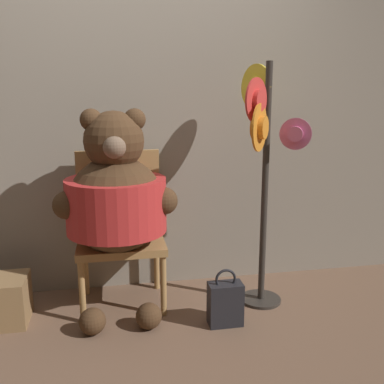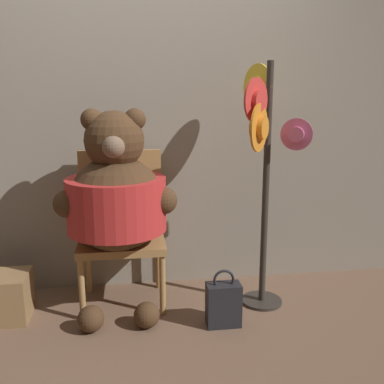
% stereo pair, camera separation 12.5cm
% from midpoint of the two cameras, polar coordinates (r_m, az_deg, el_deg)
% --- Properties ---
extents(ground_plane, '(14.00, 14.00, 0.00)m').
position_cam_midpoint_polar(ground_plane, '(2.83, -4.74, -17.11)').
color(ground_plane, brown).
extents(wall_back, '(8.00, 0.10, 2.56)m').
position_cam_midpoint_polar(wall_back, '(3.14, -5.93, 10.30)').
color(wall_back, gray).
rests_on(wall_back, ground_plane).
extents(chair, '(0.57, 0.47, 1.04)m').
position_cam_midpoint_polar(chair, '(2.99, -8.19, -4.14)').
color(chair, '#B2844C').
rests_on(chair, ground_plane).
extents(teddy_bear, '(0.77, 0.68, 1.33)m').
position_cam_midpoint_polar(teddy_bear, '(2.77, -8.78, -0.76)').
color(teddy_bear, '#4C331E').
rests_on(teddy_bear, ground_plane).
extents(hat_display_rack, '(0.47, 0.53, 1.62)m').
position_cam_midpoint_polar(hat_display_rack, '(2.78, 10.80, 4.89)').
color(hat_display_rack, '#332D28').
rests_on(hat_display_rack, ground_plane).
extents(handbag_on_ground, '(0.21, 0.12, 0.37)m').
position_cam_midpoint_polar(handbag_on_ground, '(2.76, 5.55, -14.62)').
color(handbag_on_ground, '#232328').
rests_on(handbag_on_ground, ground_plane).
extents(wooden_crate, '(0.30, 0.30, 0.30)m').
position_cam_midpoint_polar(wooden_crate, '(3.04, -22.47, -12.77)').
color(wooden_crate, '#937047').
rests_on(wooden_crate, ground_plane).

